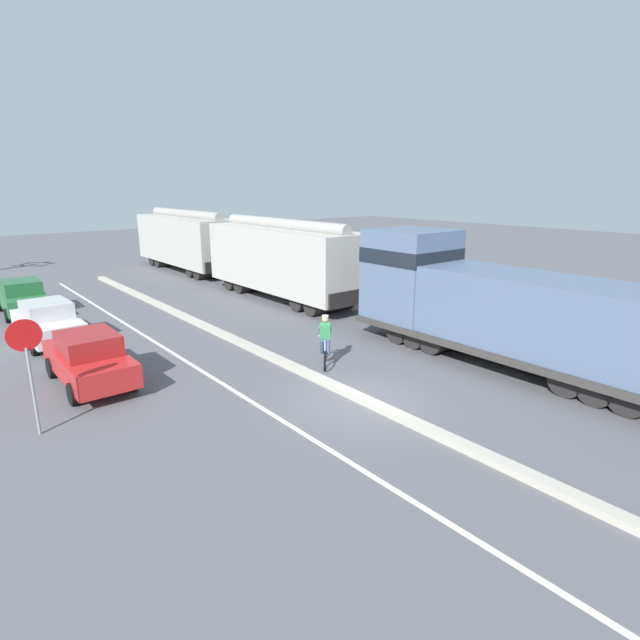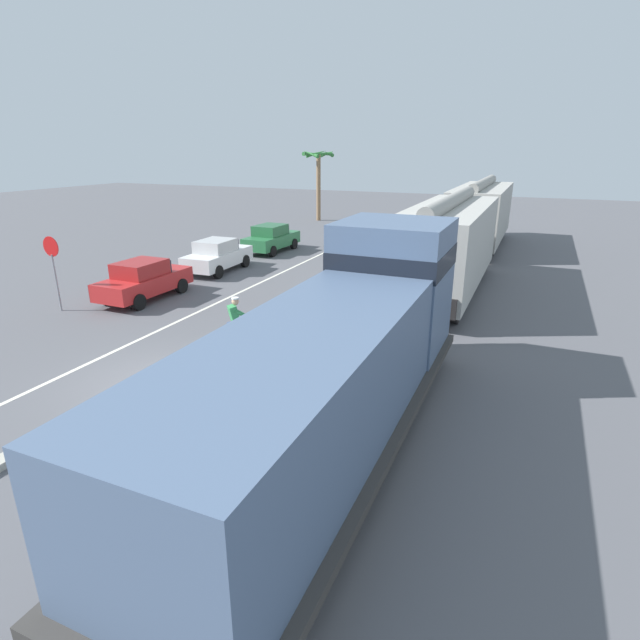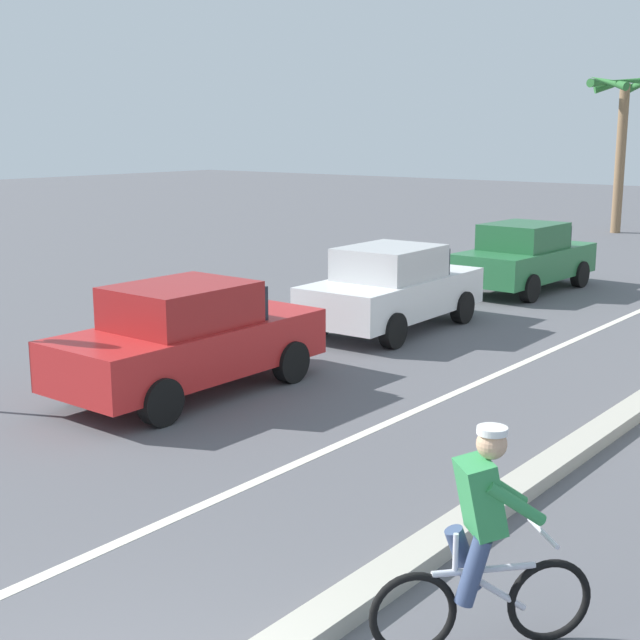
# 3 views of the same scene
# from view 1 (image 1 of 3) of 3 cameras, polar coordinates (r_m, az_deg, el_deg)

# --- Properties ---
(ground_plane) EXTENTS (120.00, 120.00, 0.00)m
(ground_plane) POSITION_cam_1_polar(r_m,az_deg,el_deg) (14.20, 4.53, -9.13)
(ground_plane) COLOR #56565B
(median_curb) EXTENTS (0.36, 36.00, 0.16)m
(median_curb) POSITION_cam_1_polar(r_m,az_deg,el_deg) (18.66, -8.28, -2.93)
(median_curb) COLOR #B2AD9E
(median_curb) RESTS_ON ground
(lane_stripe) EXTENTS (0.14, 36.00, 0.01)m
(lane_stripe) POSITION_cam_1_polar(r_m,az_deg,el_deg) (17.65, -14.97, -4.63)
(lane_stripe) COLOR silver
(lane_stripe) RESTS_ON ground
(locomotive) EXTENTS (3.10, 11.61, 4.20)m
(locomotive) POSITION_cam_1_polar(r_m,az_deg,el_deg) (17.78, 18.90, 1.24)
(locomotive) COLOR slate
(locomotive) RESTS_ON ground
(hopper_car_lead) EXTENTS (2.90, 10.60, 4.18)m
(hopper_car_lead) POSITION_cam_1_polar(r_m,az_deg,el_deg) (26.09, -4.26, 6.89)
(hopper_car_lead) COLOR #B1AEA7
(hopper_car_lead) RESTS_ON ground
(hopper_car_middle) EXTENTS (2.90, 10.60, 4.18)m
(hopper_car_middle) POSITION_cam_1_polar(r_m,az_deg,el_deg) (36.15, -15.01, 8.74)
(hopper_car_middle) COLOR #ABA9A1
(hopper_car_middle) RESTS_ON ground
(parked_car_red) EXTENTS (1.84, 4.20, 1.62)m
(parked_car_red) POSITION_cam_1_polar(r_m,az_deg,el_deg) (16.50, -24.89, -3.99)
(parked_car_red) COLOR red
(parked_car_red) RESTS_ON ground
(parked_car_white) EXTENTS (1.95, 4.26, 1.62)m
(parked_car_white) POSITION_cam_1_polar(r_m,az_deg,el_deg) (21.54, -28.69, -0.18)
(parked_car_white) COLOR silver
(parked_car_white) RESTS_ON ground
(parked_car_green) EXTENTS (1.93, 4.25, 1.62)m
(parked_car_green) POSITION_cam_1_polar(r_m,az_deg,el_deg) (26.87, -30.83, 2.28)
(parked_car_green) COLOR #286B3D
(parked_car_green) RESTS_ON ground
(cyclist) EXTENTS (1.16, 1.34, 1.71)m
(cyclist) POSITION_cam_1_polar(r_m,az_deg,el_deg) (16.49, 0.58, -2.52)
(cyclist) COLOR black
(cyclist) RESTS_ON ground
(stop_sign) EXTENTS (0.76, 0.08, 2.88)m
(stop_sign) POSITION_cam_1_polar(r_m,az_deg,el_deg) (13.44, -30.46, -3.47)
(stop_sign) COLOR gray
(stop_sign) RESTS_ON ground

